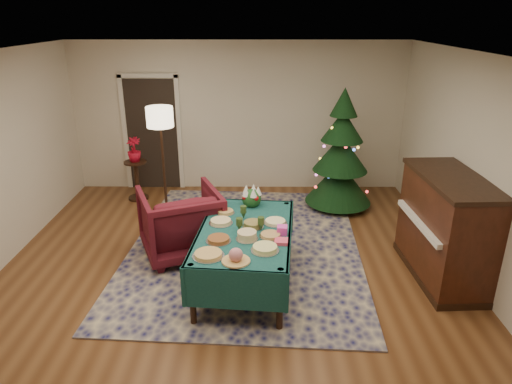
{
  "coord_description": "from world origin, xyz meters",
  "views": [
    {
      "loc": [
        0.35,
        -4.73,
        3.12
      ],
      "look_at": [
        0.33,
        0.85,
        0.93
      ],
      "focal_mm": 32.0,
      "sensor_mm": 36.0,
      "label": 1
    }
  ],
  "objects_px": {
    "side_table": "(137,181)",
    "piano": "(445,229)",
    "floor_lamp": "(160,124)",
    "christmas_tree": "(341,156)",
    "buffet_table": "(245,241)",
    "potted_plant": "(134,155)",
    "armchair": "(181,219)",
    "gift_box": "(282,230)"
  },
  "relations": [
    {
      "from": "side_table",
      "to": "piano",
      "type": "relative_size",
      "value": 0.45
    },
    {
      "from": "floor_lamp",
      "to": "christmas_tree",
      "type": "relative_size",
      "value": 0.86
    },
    {
      "from": "floor_lamp",
      "to": "buffet_table",
      "type": "bearing_deg",
      "value": -58.13
    },
    {
      "from": "buffet_table",
      "to": "side_table",
      "type": "distance_m",
      "value": 3.41
    },
    {
      "from": "side_table",
      "to": "potted_plant",
      "type": "height_order",
      "value": "potted_plant"
    },
    {
      "from": "armchair",
      "to": "christmas_tree",
      "type": "relative_size",
      "value": 0.51
    },
    {
      "from": "floor_lamp",
      "to": "christmas_tree",
      "type": "xyz_separation_m",
      "value": [
        2.93,
        0.16,
        -0.58
      ]
    },
    {
      "from": "side_table",
      "to": "floor_lamp",
      "type": "bearing_deg",
      "value": -39.62
    },
    {
      "from": "armchair",
      "to": "christmas_tree",
      "type": "height_order",
      "value": "christmas_tree"
    },
    {
      "from": "buffet_table",
      "to": "piano",
      "type": "xyz_separation_m",
      "value": [
        2.45,
        0.2,
        0.06
      ]
    },
    {
      "from": "buffet_table",
      "to": "gift_box",
      "type": "height_order",
      "value": "gift_box"
    },
    {
      "from": "buffet_table",
      "to": "piano",
      "type": "height_order",
      "value": "piano"
    },
    {
      "from": "gift_box",
      "to": "potted_plant",
      "type": "bearing_deg",
      "value": 130.43
    },
    {
      "from": "armchair",
      "to": "side_table",
      "type": "bearing_deg",
      "value": -83.42
    },
    {
      "from": "floor_lamp",
      "to": "side_table",
      "type": "relative_size",
      "value": 2.5
    },
    {
      "from": "potted_plant",
      "to": "gift_box",
      "type": "bearing_deg",
      "value": -49.57
    },
    {
      "from": "potted_plant",
      "to": "buffet_table",
      "type": "bearing_deg",
      "value": -53.95
    },
    {
      "from": "potted_plant",
      "to": "piano",
      "type": "height_order",
      "value": "piano"
    },
    {
      "from": "floor_lamp",
      "to": "potted_plant",
      "type": "height_order",
      "value": "floor_lamp"
    },
    {
      "from": "armchair",
      "to": "gift_box",
      "type": "bearing_deg",
      "value": 124.77
    },
    {
      "from": "potted_plant",
      "to": "christmas_tree",
      "type": "xyz_separation_m",
      "value": [
        3.53,
        -0.33,
        0.09
      ]
    },
    {
      "from": "buffet_table",
      "to": "floor_lamp",
      "type": "bearing_deg",
      "value": 121.87
    },
    {
      "from": "gift_box",
      "to": "side_table",
      "type": "bearing_deg",
      "value": 130.43
    },
    {
      "from": "christmas_tree",
      "to": "piano",
      "type": "bearing_deg",
      "value": -67.32
    },
    {
      "from": "armchair",
      "to": "piano",
      "type": "height_order",
      "value": "piano"
    },
    {
      "from": "gift_box",
      "to": "armchair",
      "type": "relative_size",
      "value": 0.11
    },
    {
      "from": "gift_box",
      "to": "piano",
      "type": "distance_m",
      "value": 2.05
    },
    {
      "from": "side_table",
      "to": "potted_plant",
      "type": "bearing_deg",
      "value": 0.0
    },
    {
      "from": "floor_lamp",
      "to": "side_table",
      "type": "distance_m",
      "value": 1.39
    },
    {
      "from": "christmas_tree",
      "to": "piano",
      "type": "height_order",
      "value": "christmas_tree"
    },
    {
      "from": "buffet_table",
      "to": "potted_plant",
      "type": "distance_m",
      "value": 3.41
    },
    {
      "from": "buffet_table",
      "to": "potted_plant",
      "type": "bearing_deg",
      "value": 126.05
    },
    {
      "from": "side_table",
      "to": "christmas_tree",
      "type": "relative_size",
      "value": 0.35
    },
    {
      "from": "side_table",
      "to": "potted_plant",
      "type": "relative_size",
      "value": 1.64
    },
    {
      "from": "gift_box",
      "to": "christmas_tree",
      "type": "bearing_deg",
      "value": 66.58
    },
    {
      "from": "floor_lamp",
      "to": "christmas_tree",
      "type": "bearing_deg",
      "value": 3.22
    },
    {
      "from": "potted_plant",
      "to": "armchair",
      "type": "bearing_deg",
      "value": -61.05
    },
    {
      "from": "armchair",
      "to": "potted_plant",
      "type": "height_order",
      "value": "armchair"
    },
    {
      "from": "gift_box",
      "to": "side_table",
      "type": "xyz_separation_m",
      "value": [
        -2.44,
        2.86,
        -0.44
      ]
    },
    {
      "from": "armchair",
      "to": "potted_plant",
      "type": "distance_m",
      "value": 2.31
    },
    {
      "from": "armchair",
      "to": "piano",
      "type": "xyz_separation_m",
      "value": [
        3.35,
        -0.55,
        0.13
      ]
    },
    {
      "from": "side_table",
      "to": "christmas_tree",
      "type": "bearing_deg",
      "value": -5.41
    }
  ]
}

